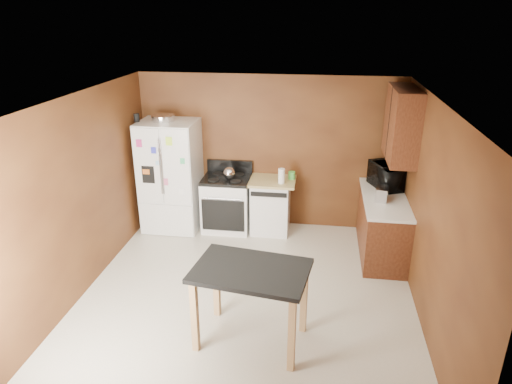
% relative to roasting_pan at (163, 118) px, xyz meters
% --- Properties ---
extents(floor, '(4.50, 4.50, 0.00)m').
position_rel_roasting_pan_xyz_m(floor, '(1.62, -1.91, -1.85)').
color(floor, beige).
rests_on(floor, ground).
extents(ceiling, '(4.50, 4.50, 0.00)m').
position_rel_roasting_pan_xyz_m(ceiling, '(1.62, -1.91, 0.65)').
color(ceiling, white).
rests_on(ceiling, ground).
extents(wall_back, '(4.20, 0.00, 4.20)m').
position_rel_roasting_pan_xyz_m(wall_back, '(1.62, 0.34, -0.60)').
color(wall_back, brown).
rests_on(wall_back, ground).
extents(wall_front, '(4.20, 0.00, 4.20)m').
position_rel_roasting_pan_xyz_m(wall_front, '(1.62, -4.16, -0.60)').
color(wall_front, brown).
rests_on(wall_front, ground).
extents(wall_left, '(0.00, 4.50, 4.50)m').
position_rel_roasting_pan_xyz_m(wall_left, '(-0.48, -1.91, -0.60)').
color(wall_left, brown).
rests_on(wall_left, ground).
extents(wall_right, '(0.00, 4.50, 4.50)m').
position_rel_roasting_pan_xyz_m(wall_right, '(3.72, -1.91, -0.60)').
color(wall_right, brown).
rests_on(wall_right, ground).
extents(roasting_pan, '(0.36, 0.36, 0.09)m').
position_rel_roasting_pan_xyz_m(roasting_pan, '(0.00, 0.00, 0.00)').
color(roasting_pan, silver).
rests_on(roasting_pan, refrigerator).
extents(pen_cup, '(0.09, 0.09, 0.13)m').
position_rel_roasting_pan_xyz_m(pen_cup, '(-0.38, -0.13, 0.02)').
color(pen_cup, black).
rests_on(pen_cup, refrigerator).
extents(kettle, '(0.20, 0.20, 0.20)m').
position_rel_roasting_pan_xyz_m(kettle, '(1.04, -0.04, -0.85)').
color(kettle, silver).
rests_on(kettle, gas_range).
extents(paper_towel, '(0.13, 0.13, 0.24)m').
position_rel_roasting_pan_xyz_m(paper_towel, '(1.88, -0.09, -0.84)').
color(paper_towel, white).
rests_on(paper_towel, dishwasher).
extents(green_canister, '(0.14, 0.14, 0.12)m').
position_rel_roasting_pan_xyz_m(green_canister, '(2.03, 0.13, -0.89)').
color(green_canister, green).
rests_on(green_canister, dishwasher).
extents(toaster, '(0.22, 0.29, 0.19)m').
position_rel_roasting_pan_xyz_m(toaster, '(3.35, -0.58, -0.85)').
color(toaster, silver).
rests_on(toaster, right_cabinets).
extents(microwave, '(0.60, 0.71, 0.33)m').
position_rel_roasting_pan_xyz_m(microwave, '(3.46, -0.05, -0.78)').
color(microwave, black).
rests_on(microwave, right_cabinets).
extents(refrigerator, '(0.90, 0.80, 1.80)m').
position_rel_roasting_pan_xyz_m(refrigerator, '(0.07, -0.05, -0.95)').
color(refrigerator, white).
rests_on(refrigerator, ground).
extents(gas_range, '(0.76, 0.68, 1.10)m').
position_rel_roasting_pan_xyz_m(gas_range, '(0.98, 0.01, -1.38)').
color(gas_range, white).
rests_on(gas_range, ground).
extents(dishwasher, '(0.78, 0.63, 0.89)m').
position_rel_roasting_pan_xyz_m(dishwasher, '(1.70, 0.04, -1.39)').
color(dishwasher, white).
rests_on(dishwasher, ground).
extents(right_cabinets, '(0.63, 1.58, 2.45)m').
position_rel_roasting_pan_xyz_m(right_cabinets, '(3.46, -0.43, -0.94)').
color(right_cabinets, brown).
rests_on(right_cabinets, ground).
extents(island, '(1.29, 0.96, 0.91)m').
position_rel_roasting_pan_xyz_m(island, '(1.80, -2.69, -1.08)').
color(island, black).
rests_on(island, ground).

